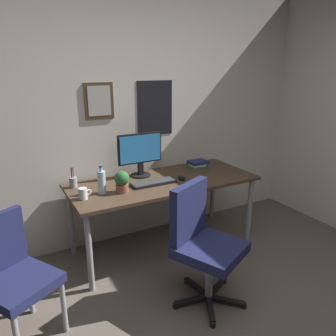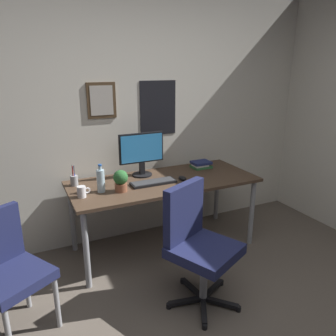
{
  "view_description": "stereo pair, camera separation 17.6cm",
  "coord_description": "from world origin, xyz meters",
  "views": [
    {
      "loc": [
        -1.22,
        -0.98,
        1.79
      ],
      "look_at": [
        0.18,
        1.59,
        0.88
      ],
      "focal_mm": 35.09,
      "sensor_mm": 36.0,
      "label": 1
    },
    {
      "loc": [
        -1.06,
        -1.06,
        1.79
      ],
      "look_at": [
        0.18,
        1.59,
        0.88
      ],
      "focal_mm": 35.09,
      "sensor_mm": 36.0,
      "label": 2
    }
  ],
  "objects": [
    {
      "name": "potted_plant",
      "position": [
        -0.28,
        1.57,
        0.83
      ],
      "size": [
        0.13,
        0.13,
        0.2
      ],
      "color": "brown",
      "rests_on": "desk"
    },
    {
      "name": "pen_cup",
      "position": [
        -0.63,
        1.9,
        0.78
      ],
      "size": [
        0.07,
        0.07,
        0.2
      ],
      "color": "#9EA0A5",
      "rests_on": "desk"
    },
    {
      "name": "keyboard",
      "position": [
        0.05,
        1.63,
        0.74
      ],
      "size": [
        0.43,
        0.15,
        0.03
      ],
      "color": "black",
      "rests_on": "desk"
    },
    {
      "name": "office_chair",
      "position": [
        0.08,
        0.86,
        0.53
      ],
      "size": [
        0.61,
        0.61,
        0.95
      ],
      "color": "#1E234C",
      "rests_on": "ground_plane"
    },
    {
      "name": "book_stack_left",
      "position": [
        0.71,
        1.87,
        0.77
      ],
      "size": [
        0.2,
        0.16,
        0.07
      ],
      "color": "#33723F",
      "rests_on": "desk"
    },
    {
      "name": "water_bottle",
      "position": [
        -0.44,
        1.64,
        0.84
      ],
      "size": [
        0.07,
        0.07,
        0.25
      ],
      "color": "silver",
      "rests_on": "desk"
    },
    {
      "name": "computer_mouse",
      "position": [
        0.35,
        1.61,
        0.75
      ],
      "size": [
        0.06,
        0.11,
        0.04
      ],
      "color": "black",
      "rests_on": "desk"
    },
    {
      "name": "coffee_mug_near",
      "position": [
        -0.62,
        1.58,
        0.78
      ],
      "size": [
        0.11,
        0.07,
        0.1
      ],
      "color": "white",
      "rests_on": "desk"
    },
    {
      "name": "wall_back",
      "position": [
        -0.0,
        2.15,
        1.3
      ],
      "size": [
        4.4,
        0.1,
        2.6
      ],
      "color": "silver",
      "rests_on": "ground_plane"
    },
    {
      "name": "desk",
      "position": [
        0.18,
        1.69,
        0.66
      ],
      "size": [
        1.81,
        0.77,
        0.73
      ],
      "color": "#4C3828",
      "rests_on": "ground_plane"
    },
    {
      "name": "side_chair",
      "position": [
        -1.23,
        1.13,
        0.5
      ],
      "size": [
        0.58,
        0.58,
        0.88
      ],
      "color": "#1E234C",
      "rests_on": "ground_plane"
    },
    {
      "name": "monitor",
      "position": [
        0.05,
        1.91,
        0.97
      ],
      "size": [
        0.46,
        0.2,
        0.43
      ],
      "color": "black",
      "rests_on": "desk"
    }
  ]
}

